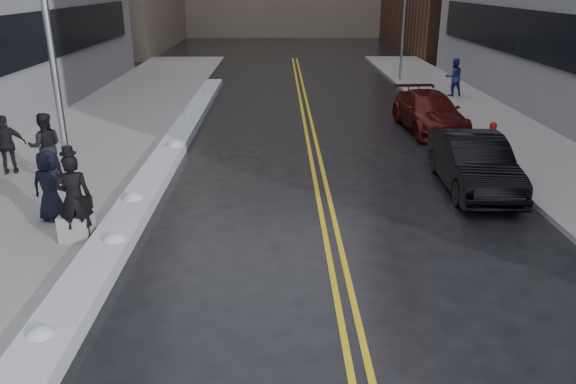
{
  "coord_description": "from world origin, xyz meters",
  "views": [
    {
      "loc": [
        1.29,
        -9.63,
        5.6
      ],
      "look_at": [
        1.46,
        1.82,
        1.3
      ],
      "focal_mm": 35.0,
      "sensor_mm": 36.0,
      "label": 1
    }
  ],
  "objects_px": {
    "pedestrian_d": "(7,145)",
    "pedestrian_b": "(46,146)",
    "traffic_signal": "(404,22)",
    "pedestrian_fedora": "(74,199)",
    "car_black": "(474,163)",
    "pedestrian_c": "(50,186)",
    "fire_hydrant": "(493,131)",
    "pedestrian_east": "(454,77)",
    "lamppost": "(64,136)",
    "car_maroon": "(429,112)"
  },
  "relations": [
    {
      "from": "car_black",
      "to": "car_maroon",
      "type": "distance_m",
      "value": 6.91
    },
    {
      "from": "fire_hydrant",
      "to": "pedestrian_d",
      "type": "relative_size",
      "value": 0.41
    },
    {
      "from": "pedestrian_east",
      "to": "lamppost",
      "type": "bearing_deg",
      "value": 39.83
    },
    {
      "from": "pedestrian_fedora",
      "to": "car_black",
      "type": "xyz_separation_m",
      "value": [
        9.99,
        3.63,
        -0.39
      ]
    },
    {
      "from": "lamppost",
      "to": "pedestrian_east",
      "type": "xyz_separation_m",
      "value": [
        13.42,
        16.8,
        -1.45
      ]
    },
    {
      "from": "pedestrian_fedora",
      "to": "pedestrian_c",
      "type": "xyz_separation_m",
      "value": [
        -1.02,
        1.25,
        -0.14
      ]
    },
    {
      "from": "pedestrian_c",
      "to": "car_black",
      "type": "relative_size",
      "value": 0.37
    },
    {
      "from": "pedestrian_d",
      "to": "fire_hydrant",
      "type": "bearing_deg",
      "value": 171.59
    },
    {
      "from": "pedestrian_fedora",
      "to": "pedestrian_d",
      "type": "height_order",
      "value": "pedestrian_fedora"
    },
    {
      "from": "traffic_signal",
      "to": "pedestrian_b",
      "type": "relative_size",
      "value": 3.06
    },
    {
      "from": "pedestrian_fedora",
      "to": "pedestrian_d",
      "type": "distance_m",
      "value": 6.07
    },
    {
      "from": "car_maroon",
      "to": "lamppost",
      "type": "bearing_deg",
      "value": -138.95
    },
    {
      "from": "pedestrian_b",
      "to": "pedestrian_east",
      "type": "relative_size",
      "value": 1.05
    },
    {
      "from": "pedestrian_c",
      "to": "car_maroon",
      "type": "bearing_deg",
      "value": -137.45
    },
    {
      "from": "car_black",
      "to": "fire_hydrant",
      "type": "bearing_deg",
      "value": 66.21
    },
    {
      "from": "car_black",
      "to": "pedestrian_b",
      "type": "bearing_deg",
      "value": 178.75
    },
    {
      "from": "fire_hydrant",
      "to": "car_black",
      "type": "height_order",
      "value": "car_black"
    },
    {
      "from": "traffic_signal",
      "to": "pedestrian_b",
      "type": "distance_m",
      "value": 22.78
    },
    {
      "from": "traffic_signal",
      "to": "pedestrian_fedora",
      "type": "relative_size",
      "value": 2.95
    },
    {
      "from": "traffic_signal",
      "to": "pedestrian_d",
      "type": "distance_m",
      "value": 23.27
    },
    {
      "from": "pedestrian_c",
      "to": "pedestrian_b",
      "type": "bearing_deg",
      "value": -63.9
    },
    {
      "from": "fire_hydrant",
      "to": "pedestrian_b",
      "type": "distance_m",
      "value": 15.01
    },
    {
      "from": "fire_hydrant",
      "to": "pedestrian_fedora",
      "type": "distance_m",
      "value": 14.7
    },
    {
      "from": "pedestrian_c",
      "to": "traffic_signal",
      "type": "bearing_deg",
      "value": -117.66
    },
    {
      "from": "fire_hydrant",
      "to": "pedestrian_east",
      "type": "relative_size",
      "value": 0.39
    },
    {
      "from": "pedestrian_fedora",
      "to": "pedestrian_east",
      "type": "distance_m",
      "value": 21.57
    },
    {
      "from": "pedestrian_c",
      "to": "pedestrian_d",
      "type": "xyz_separation_m",
      "value": [
        -2.63,
        3.6,
        0.02
      ]
    },
    {
      "from": "traffic_signal",
      "to": "lamppost",
      "type": "bearing_deg",
      "value": -118.21
    },
    {
      "from": "traffic_signal",
      "to": "pedestrian_d",
      "type": "relative_size",
      "value": 3.37
    },
    {
      "from": "pedestrian_b",
      "to": "pedestrian_c",
      "type": "relative_size",
      "value": 1.12
    },
    {
      "from": "fire_hydrant",
      "to": "pedestrian_fedora",
      "type": "height_order",
      "value": "pedestrian_fedora"
    },
    {
      "from": "car_maroon",
      "to": "pedestrian_fedora",
      "type": "bearing_deg",
      "value": -138.19
    },
    {
      "from": "lamppost",
      "to": "pedestrian_b",
      "type": "distance_m",
      "value": 4.92
    },
    {
      "from": "traffic_signal",
      "to": "car_black",
      "type": "relative_size",
      "value": 1.27
    },
    {
      "from": "pedestrian_b",
      "to": "traffic_signal",
      "type": "bearing_deg",
      "value": -147.11
    },
    {
      "from": "lamppost",
      "to": "pedestrian_d",
      "type": "xyz_separation_m",
      "value": [
        -3.56,
        4.67,
        -1.49
      ]
    },
    {
      "from": "pedestrian_b",
      "to": "car_black",
      "type": "height_order",
      "value": "pedestrian_b"
    },
    {
      "from": "lamppost",
      "to": "car_maroon",
      "type": "bearing_deg",
      "value": 44.39
    },
    {
      "from": "pedestrian_east",
      "to": "car_maroon",
      "type": "xyz_separation_m",
      "value": [
        -2.84,
        -6.45,
        -0.34
      ]
    },
    {
      "from": "traffic_signal",
      "to": "pedestrian_east",
      "type": "relative_size",
      "value": 3.21
    },
    {
      "from": "pedestrian_d",
      "to": "car_black",
      "type": "height_order",
      "value": "pedestrian_d"
    },
    {
      "from": "pedestrian_c",
      "to": "car_black",
      "type": "distance_m",
      "value": 11.27
    },
    {
      "from": "car_maroon",
      "to": "pedestrian_east",
      "type": "bearing_deg",
      "value": 62.86
    },
    {
      "from": "fire_hydrant",
      "to": "pedestrian_d",
      "type": "xyz_separation_m",
      "value": [
        -15.86,
        -3.33,
        0.49
      ]
    },
    {
      "from": "pedestrian_d",
      "to": "pedestrian_fedora",
      "type": "bearing_deg",
      "value": 106.77
    },
    {
      "from": "pedestrian_east",
      "to": "car_black",
      "type": "distance_m",
      "value": 13.75
    },
    {
      "from": "pedestrian_fedora",
      "to": "lamppost",
      "type": "bearing_deg",
      "value": -71.7
    },
    {
      "from": "pedestrian_d",
      "to": "pedestrian_b",
      "type": "bearing_deg",
      "value": 139.39
    },
    {
      "from": "fire_hydrant",
      "to": "pedestrian_d",
      "type": "bearing_deg",
      "value": -168.15
    },
    {
      "from": "traffic_signal",
      "to": "car_black",
      "type": "bearing_deg",
      "value": -95.26
    }
  ]
}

